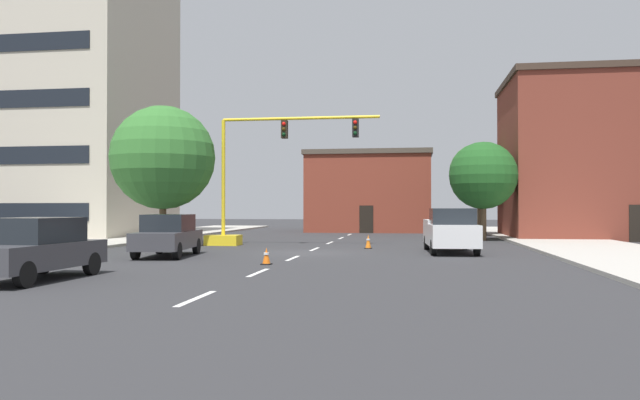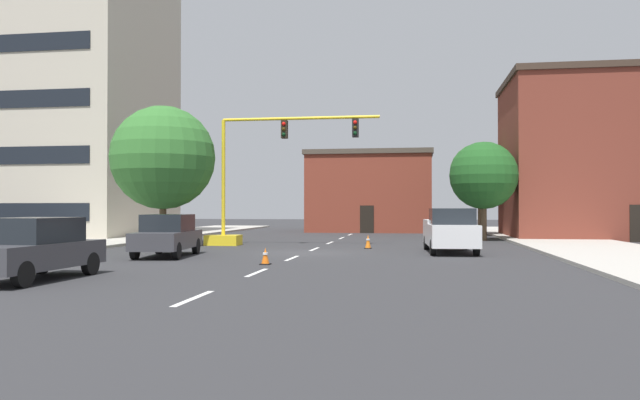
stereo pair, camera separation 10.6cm
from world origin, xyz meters
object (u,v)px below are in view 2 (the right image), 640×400
object	(u,v)px
tree_right_far	(480,173)
traffic_cone_roadside_a	(368,242)
tree_right_mid	(484,176)
pickup_truck_white	(450,231)
traffic_signal_gantry	(245,203)
traffic_cone_roadside_b	(265,256)
tree_left_near	(163,158)
sedan_dark_gray_mid_left	(34,248)
sedan_dark_gray_near_left	(168,235)

from	to	relation	value
tree_right_far	traffic_cone_roadside_a	xyz separation A→B (m)	(-6.93, -15.15, -4.17)
tree_right_mid	pickup_truck_white	bearing A→B (deg)	-103.83
tree_right_mid	tree_right_far	distance (m)	6.70
tree_right_far	traffic_signal_gantry	bearing A→B (deg)	-135.15
pickup_truck_white	traffic_cone_roadside_b	bearing A→B (deg)	-134.37
tree_left_near	traffic_cone_roadside_a	distance (m)	11.86
tree_right_mid	tree_right_far	size ratio (longest dim) A/B	0.91
traffic_signal_gantry	traffic_cone_roadside_a	size ratio (longest dim) A/B	13.20
pickup_truck_white	traffic_signal_gantry	bearing A→B (deg)	160.65
tree_left_near	sedan_dark_gray_mid_left	size ratio (longest dim) A/B	1.64
pickup_truck_white	traffic_cone_roadside_a	size ratio (longest dim) A/B	7.81
tree_right_mid	traffic_cone_roadside_b	bearing A→B (deg)	-118.17
sedan_dark_gray_near_left	tree_right_mid	bearing A→B (deg)	45.54
pickup_truck_white	sedan_dark_gray_mid_left	distance (m)	17.35
traffic_cone_roadside_a	sedan_dark_gray_near_left	bearing A→B (deg)	-142.24
tree_right_mid	sedan_dark_gray_near_left	xyz separation A→B (m)	(-14.31, -14.58, -3.11)
tree_right_mid	traffic_cone_roadside_b	distance (m)	20.25
traffic_signal_gantry	tree_left_near	world-z (taller)	tree_left_near
tree_left_near	traffic_cone_roadside_b	world-z (taller)	tree_left_near
sedan_dark_gray_mid_left	traffic_cone_roadside_a	xyz separation A→B (m)	(8.19, 14.62, -0.54)
tree_right_far	traffic_cone_roadside_a	world-z (taller)	tree_right_far
tree_right_far	tree_left_near	bearing A→B (deg)	-141.29
traffic_signal_gantry	pickup_truck_white	world-z (taller)	traffic_signal_gantry
tree_right_far	traffic_cone_roadside_b	xyz separation A→B (m)	(-9.87, -24.21, -4.22)
tree_right_mid	pickup_truck_white	world-z (taller)	tree_right_mid
sedan_dark_gray_near_left	traffic_cone_roadside_a	distance (m)	9.95
tree_right_far	sedan_dark_gray_mid_left	bearing A→B (deg)	-116.92
sedan_dark_gray_near_left	traffic_cone_roadside_a	xyz separation A→B (m)	(7.86, 6.09, -0.54)
traffic_signal_gantry	traffic_cone_roadside_a	world-z (taller)	traffic_signal_gantry
tree_right_far	pickup_truck_white	world-z (taller)	tree_right_far
traffic_cone_roadside_b	traffic_cone_roadside_a	bearing A→B (deg)	71.97
sedan_dark_gray_near_left	traffic_signal_gantry	bearing A→B (deg)	81.54
tree_left_near	pickup_truck_white	size ratio (longest dim) A/B	1.35
tree_right_mid	sedan_dark_gray_mid_left	distance (m)	27.54
sedan_dark_gray_near_left	tree_right_far	bearing A→B (deg)	55.17
traffic_signal_gantry	traffic_cone_roadside_b	size ratio (longest dim) A/B	15.50
tree_left_near	traffic_cone_roadside_a	world-z (taller)	tree_left_near
traffic_signal_gantry	traffic_cone_roadside_a	bearing A→B (deg)	-13.27
pickup_truck_white	sedan_dark_gray_mid_left	bearing A→B (deg)	-133.90
tree_right_far	tree_right_mid	bearing A→B (deg)	-94.08
tree_right_far	traffic_cone_roadside_a	size ratio (longest dim) A/B	9.51
tree_left_near	sedan_dark_gray_mid_left	distance (m)	16.12
traffic_cone_roadside_a	traffic_cone_roadside_b	xyz separation A→B (m)	(-2.95, -9.06, -0.05)
tree_right_mid	pickup_truck_white	distance (m)	11.34
traffic_signal_gantry	traffic_cone_roadside_b	world-z (taller)	traffic_signal_gantry
sedan_dark_gray_near_left	traffic_cone_roadside_b	distance (m)	5.77
traffic_signal_gantry	pickup_truck_white	size ratio (longest dim) A/B	1.69
traffic_cone_roadside_b	traffic_signal_gantry	bearing A→B (deg)	109.49
traffic_signal_gantry	traffic_cone_roadside_b	distance (m)	11.46
tree_left_near	tree_right_far	world-z (taller)	tree_left_near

